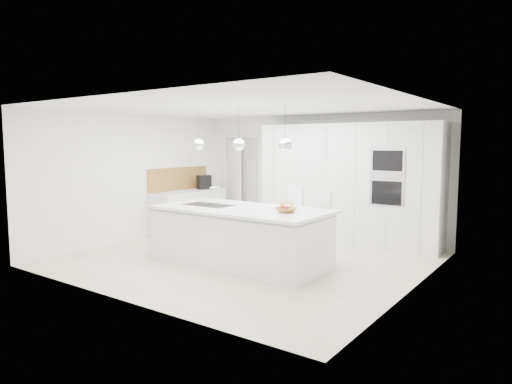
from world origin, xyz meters
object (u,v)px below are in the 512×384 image
Objects in this scene: island_base at (239,237)px; espresso_machine at (204,182)px; bar_stool_right at (317,228)px; fruit_bowl at (286,210)px; bar_stool_left at (290,222)px.

espresso_machine is (-2.53, 1.98, 0.63)m from island_base.
island_base is 2.45× the size of bar_stool_right.
fruit_bowl is 0.26× the size of bar_stool_left.
espresso_machine is 3.72m from bar_stool_right.
island_base is 1.25m from bar_stool_right.
island_base is at bearing -98.63° from bar_stool_left.
island_base is 1.00m from bar_stool_left.
bar_stool_left reaches higher than fruit_bowl.
bar_stool_left is at bearing 117.20° from fruit_bowl.
island_base is 0.98m from fruit_bowl.
bar_stool_right is (0.56, -0.11, -0.03)m from bar_stool_left.
fruit_bowl is (0.84, 0.05, 0.51)m from island_base.
island_base is 8.88× the size of espresso_machine.
fruit_bowl reaches higher than island_base.
bar_stool_right is at bearing 1.76° from espresso_machine.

